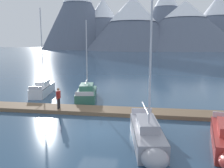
# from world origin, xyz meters

# --- Properties ---
(ground_plane) EXTENTS (700.00, 700.00, 0.00)m
(ground_plane) POSITION_xyz_m (0.00, 0.00, 0.00)
(ground_plane) COLOR #2D4C6B
(mountain_west_summit) EXTENTS (69.31, 69.31, 68.37)m
(mountain_west_summit) POSITION_xyz_m (-65.56, 208.28, 35.34)
(mountain_west_summit) COLOR slate
(mountain_west_summit) RESTS_ON ground
(mountain_central_massif) EXTENTS (61.15, 61.15, 47.41)m
(mountain_central_massif) POSITION_xyz_m (-42.31, 212.14, 24.59)
(mountain_central_massif) COLOR slate
(mountain_central_massif) RESTS_ON ground
(mountain_shoulder_ridge) EXTENTS (78.94, 78.94, 44.43)m
(mountain_shoulder_ridge) POSITION_xyz_m (-12.56, 189.96, 23.44)
(mountain_shoulder_ridge) COLOR slate
(mountain_shoulder_ridge) RESTS_ON ground
(mountain_east_summit) EXTENTS (61.07, 61.07, 56.50)m
(mountain_east_summit) POSITION_xyz_m (15.45, 211.93, 28.94)
(mountain_east_summit) COLOR slate
(mountain_east_summit) RESTS_ON ground
(mountain_rear_spur) EXTENTS (95.53, 95.53, 40.61)m
(mountain_rear_spur) POSITION_xyz_m (30.31, 197.07, 20.89)
(mountain_rear_spur) COLOR slate
(mountain_rear_spur) RESTS_ON ground
(mountain_north_horn) EXTENTS (70.78, 70.78, 50.88)m
(mountain_north_horn) POSITION_xyz_m (63.86, 225.12, 26.46)
(mountain_north_horn) COLOR slate
(mountain_north_horn) RESTS_ON ground
(dock) EXTENTS (20.94, 2.25, 0.30)m
(dock) POSITION_xyz_m (0.00, 4.00, 0.15)
(dock) COLOR brown
(dock) RESTS_ON ground
(sailboat_nearest_berth) EXTENTS (2.42, 6.69, 9.17)m
(sailboat_nearest_berth) POSITION_xyz_m (-8.35, 10.29, 0.63)
(sailboat_nearest_berth) COLOR silver
(sailboat_nearest_berth) RESTS_ON ground
(sailboat_second_berth) EXTENTS (2.84, 6.31, 7.76)m
(sailboat_second_berth) POSITION_xyz_m (-3.04, 8.81, 0.58)
(sailboat_second_berth) COLOR #336B56
(sailboat_second_berth) RESTS_ON ground
(sailboat_mid_dock_port) EXTENTS (2.25, 6.15, 9.14)m
(sailboat_mid_dock_port) POSITION_xyz_m (3.20, -1.75, 0.60)
(sailboat_mid_dock_port) COLOR #93939E
(sailboat_mid_dock_port) RESTS_ON ground
(person_on_dock) EXTENTS (0.24, 0.59, 1.69)m
(person_on_dock) POSITION_xyz_m (-3.93, 3.53, 1.26)
(person_on_dock) COLOR #232328
(person_on_dock) RESTS_ON dock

